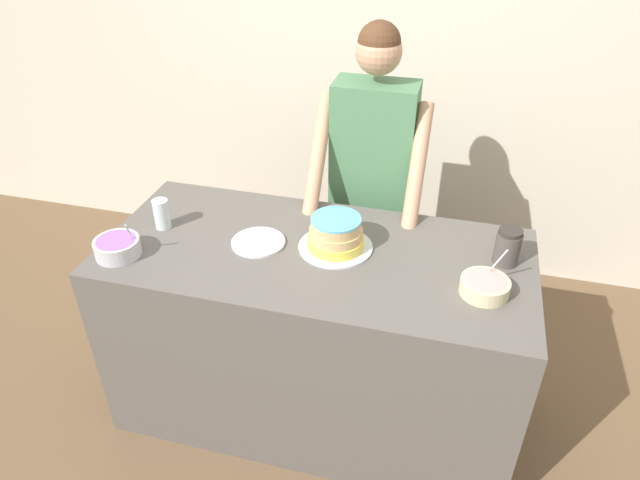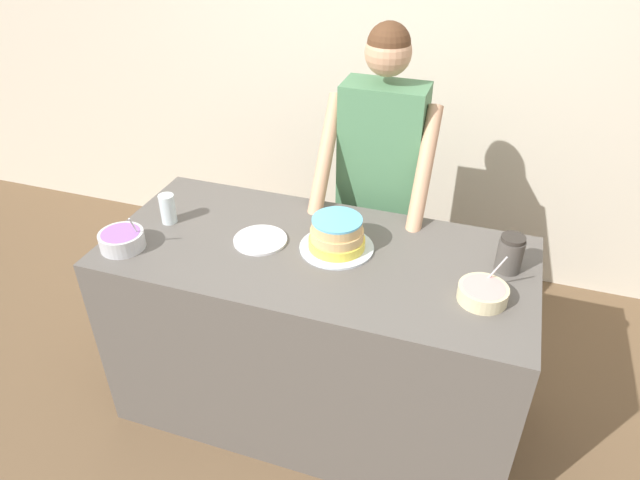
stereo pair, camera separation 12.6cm
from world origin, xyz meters
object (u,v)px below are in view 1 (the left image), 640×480
frosting_bowl_pink (485,286)px  stoneware_jar (508,247)px  person_baker (372,165)px  cake (336,235)px  drinking_glass (162,214)px  ceramic_plate (258,242)px  frosting_bowl_purple (117,247)px

frosting_bowl_pink → stoneware_jar: (0.08, 0.23, 0.04)m
person_baker → cake: 0.58m
cake → frosting_bowl_pink: bearing=-13.8°
cake → drinking_glass: 0.79m
drinking_glass → frosting_bowl_pink: bearing=-4.7°
person_baker → cake: person_baker is taller
person_baker → ceramic_plate: (-0.38, -0.63, -0.11)m
stoneware_jar → person_baker: bearing=142.4°
frosting_bowl_pink → stoneware_jar: size_ratio=1.19×
drinking_glass → stoneware_jar: 1.49m
cake → stoneware_jar: stoneware_jar is taller
frosting_bowl_pink → stoneware_jar: frosting_bowl_pink is taller
ceramic_plate → frosting_bowl_purple: bearing=-156.7°
ceramic_plate → stoneware_jar: size_ratio=1.48×
frosting_bowl_purple → drinking_glass: (0.08, 0.25, 0.03)m
frosting_bowl_pink → stoneware_jar: 0.25m
frosting_bowl_pink → stoneware_jar: bearing=71.2°
person_baker → drinking_glass: 1.04m
ceramic_plate → stoneware_jar: 1.04m
frosting_bowl_purple → stoneware_jar: frosting_bowl_purple is taller
person_baker → drinking_glass: size_ratio=12.80×
person_baker → ceramic_plate: person_baker is taller
stoneware_jar → cake: bearing=-173.7°
drinking_glass → stoneware_jar: size_ratio=0.87×
frosting_bowl_pink → frosting_bowl_purple: frosting_bowl_pink is taller
person_baker → frosting_bowl_pink: person_baker is taller
cake → frosting_bowl_purple: size_ratio=1.68×
frosting_bowl_purple → ceramic_plate: frosting_bowl_purple is taller
frosting_bowl_pink → drinking_glass: (-1.41, 0.12, 0.03)m
person_baker → cake: (-0.04, -0.58, -0.05)m
drinking_glass → ceramic_plate: bearing=-2.0°
frosting_bowl_pink → ceramic_plate: size_ratio=0.80×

